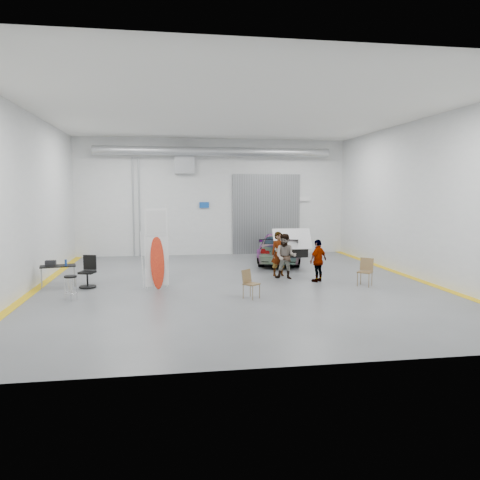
{
  "coord_description": "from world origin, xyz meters",
  "views": [
    {
      "loc": [
        -2.44,
        -16.33,
        3.32
      ],
      "look_at": [
        0.26,
        0.82,
        1.5
      ],
      "focal_mm": 35.0,
      "sensor_mm": 36.0,
      "label": 1
    }
  ],
  "objects": [
    {
      "name": "work_table",
      "position": [
        -6.28,
        0.57,
        0.74
      ],
      "size": [
        1.27,
        0.82,
        0.96
      ],
      "rotation": [
        0.0,
        0.0,
        0.22
      ],
      "color": "#989BA1",
      "rests_on": "ground"
    },
    {
      "name": "ground",
      "position": [
        0.0,
        0.0,
        0.0
      ],
      "size": [
        16.0,
        16.0,
        0.0
      ],
      "primitive_type": "plane",
      "color": "#55585C",
      "rests_on": "ground"
    },
    {
      "name": "room_shell",
      "position": [
        0.24,
        2.22,
        4.08
      ],
      "size": [
        14.02,
        16.18,
        6.01
      ],
      "color": "silver",
      "rests_on": "ground"
    },
    {
      "name": "person_c",
      "position": [
        3.03,
        -0.03,
        0.78
      ],
      "size": [
        0.96,
        0.83,
        1.57
      ],
      "primitive_type": "imported",
      "rotation": [
        0.0,
        0.0,
        3.76
      ],
      "color": "olive",
      "rests_on": "ground"
    },
    {
      "name": "sedan_car",
      "position": [
        2.73,
        4.74,
        0.69
      ],
      "size": [
        3.06,
        5.1,
        1.38
      ],
      "primitive_type": "imported",
      "rotation": [
        0.0,
        0.0,
        2.89
      ],
      "color": "white",
      "rests_on": "ground"
    },
    {
      "name": "shop_stool",
      "position": [
        -5.35,
        -1.75,
        0.38
      ],
      "size": [
        0.39,
        0.39,
        0.77
      ],
      "rotation": [
        0.0,
        0.0,
        -0.16
      ],
      "color": "black",
      "rests_on": "ground"
    },
    {
      "name": "folding_chair_near",
      "position": [
        0.13,
        -2.3,
        0.28
      ],
      "size": [
        0.59,
        0.66,
        0.89
      ],
      "rotation": [
        0.0,
        0.0,
        0.75
      ],
      "color": "brown",
      "rests_on": "ground"
    },
    {
      "name": "person_b",
      "position": [
        1.99,
        0.68,
        0.86
      ],
      "size": [
        1.04,
        0.94,
        1.72
      ],
      "primitive_type": "imported",
      "rotation": [
        0.0,
        0.0,
        -0.44
      ],
      "color": "#43657C",
      "rests_on": "ground"
    },
    {
      "name": "person_a",
      "position": [
        1.89,
        1.36,
        0.87
      ],
      "size": [
        0.67,
        0.48,
        1.75
      ],
      "primitive_type": "imported",
      "rotation": [
        0.0,
        0.0,
        0.1
      ],
      "color": "olive",
      "rests_on": "ground"
    },
    {
      "name": "surfboard_display",
      "position": [
        -2.86,
        -0.4,
        1.18
      ],
      "size": [
        0.79,
        0.41,
        2.91
      ],
      "rotation": [
        0.0,
        0.0,
        0.32
      ],
      "color": "white",
      "rests_on": "ground"
    },
    {
      "name": "office_chair",
      "position": [
        -5.17,
        0.22,
        0.48
      ],
      "size": [
        0.59,
        0.62,
        1.09
      ],
      "rotation": [
        0.0,
        0.0,
        -0.28
      ],
      "color": "black",
      "rests_on": "ground"
    },
    {
      "name": "trunk_lid",
      "position": [
        2.73,
        2.61,
        1.4
      ],
      "size": [
        1.61,
        0.98,
        0.04
      ],
      "primitive_type": "cube",
      "color": "silver",
      "rests_on": "sedan_car"
    },
    {
      "name": "folding_chair_far",
      "position": [
        4.4,
        -1.04,
        0.3
      ],
      "size": [
        0.64,
        0.71,
        0.97
      ],
      "rotation": [
        0.0,
        0.0,
        -0.69
      ],
      "color": "brown",
      "rests_on": "ground"
    }
  ]
}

